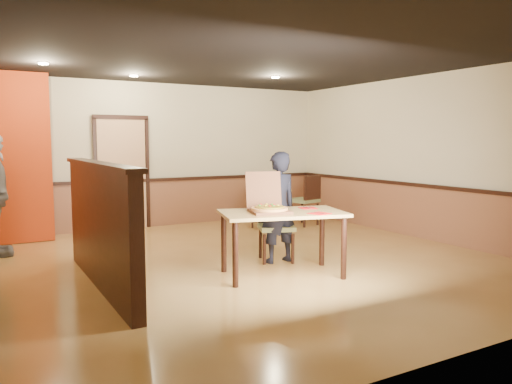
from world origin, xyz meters
TOP-DOWN VIEW (x-y plane):
  - floor at (0.00, 0.00)m, footprint 7.00×7.00m
  - ceiling at (0.00, 0.00)m, footprint 7.00×7.00m
  - wall_back at (0.00, 3.50)m, footprint 7.00×0.00m
  - wall_right at (3.50, 0.00)m, footprint 0.00×7.00m
  - wainscot_back at (0.00, 3.47)m, footprint 7.00×0.04m
  - chair_rail_back at (0.00, 3.45)m, footprint 7.00×0.06m
  - wainscot_right at (3.47, 0.00)m, footprint 0.04×7.00m
  - chair_rail_right at (3.45, 0.00)m, footprint 0.06×7.00m
  - back_door at (-0.80, 3.46)m, footprint 0.90×0.06m
  - booth_partition at (-2.00, -0.20)m, footprint 0.20×3.10m
  - spot_a at (-2.30, 1.80)m, footprint 0.14×0.14m
  - spot_b at (-0.80, 2.50)m, footprint 0.14×0.14m
  - spot_c at (1.40, 1.50)m, footprint 0.14×0.14m
  - main_table at (0.08, -0.83)m, footprint 1.68×1.22m
  - diner_chair at (0.44, -0.07)m, footprint 0.62×0.62m
  - side_chair_left at (1.56, 2.09)m, footprint 0.45×0.45m
  - side_chair_right at (2.49, 2.08)m, footprint 0.61×0.61m
  - side_table at (2.02, 2.70)m, footprint 0.69×0.69m
  - diner at (0.39, -0.22)m, footprint 0.57×0.38m
  - pizza_box at (-0.10, -0.78)m, footprint 0.58×0.64m
  - pizza at (-0.11, -0.83)m, footprint 0.54×0.54m
  - napkin_near at (0.37, -1.19)m, footprint 0.26×0.26m
  - napkin_far at (0.54, -0.72)m, footprint 0.25×0.25m
  - condiment at (2.06, 2.58)m, footprint 0.06×0.06m

SIDE VIEW (x-z plane):
  - floor at x=0.00m, z-range 0.00..0.00m
  - wainscot_back at x=0.00m, z-range 0.00..0.90m
  - wainscot_right at x=3.47m, z-range 0.00..0.90m
  - side_chair_left at x=1.56m, z-range 0.04..0.90m
  - diner_chair at x=0.44m, z-range 0.04..1.01m
  - side_table at x=2.02m, z-range 0.18..0.89m
  - side_chair_right at x=2.49m, z-range 0.05..1.05m
  - main_table at x=0.08m, z-range 0.29..1.10m
  - booth_partition at x=-2.00m, z-range 0.01..1.46m
  - diner at x=0.39m, z-range 0.00..1.54m
  - condiment at x=2.06m, z-range 0.70..0.86m
  - napkin_far at x=0.54m, z-range 0.81..0.82m
  - napkin_near at x=0.37m, z-range 0.81..0.82m
  - pizza at x=-0.11m, z-range 0.84..0.87m
  - pizza_box at x=-0.10m, z-range 0.63..1.11m
  - chair_rail_back at x=0.00m, z-range 0.89..0.95m
  - chair_rail_right at x=3.45m, z-range 0.89..0.95m
  - back_door at x=-0.80m, z-range 0.00..2.10m
  - wall_back at x=0.00m, z-range -2.10..4.90m
  - wall_right at x=3.50m, z-range -2.10..4.90m
  - spot_a at x=-2.30m, z-range 2.77..2.79m
  - spot_b at x=-0.80m, z-range 2.77..2.79m
  - spot_c at x=1.40m, z-range 2.77..2.79m
  - ceiling at x=0.00m, z-range 2.80..2.80m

